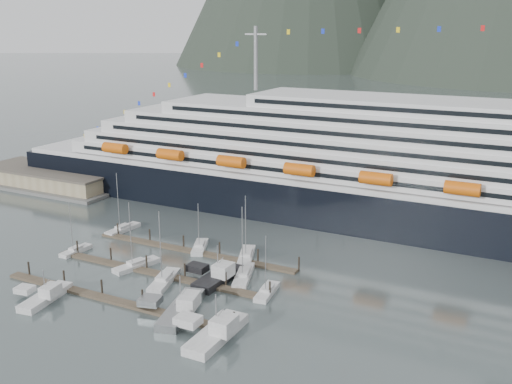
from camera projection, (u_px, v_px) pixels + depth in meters
ground at (168, 285)px, 111.07m from camera, size 1600.00×1600.00×0.00m
cruise_ship at (406, 176)px, 141.63m from camera, size 210.00×30.40×50.30m
warehouse at (51, 179)px, 178.12m from camera, size 46.00×20.00×5.80m
dock_near at (112, 299)px, 104.65m from camera, size 48.18×2.28×3.20m
dock_mid at (156, 273)px, 115.77m from camera, size 48.18×2.28×3.20m
dock_far at (193, 251)px, 126.90m from camera, size 48.18×2.28×3.20m
sailboat_a at (76, 251)px, 126.80m from camera, size 2.40×7.73×11.92m
sailboat_b at (137, 266)px, 119.04m from camera, size 5.36×10.34×14.21m
sailboat_c at (164, 281)px, 111.83m from camera, size 5.53×10.97×14.92m
sailboat_d at (243, 276)px, 114.08m from camera, size 6.24×11.64×15.05m
sailboat_e at (123, 229)px, 139.96m from camera, size 3.22×9.81×14.64m
sailboat_f at (200, 247)px, 128.75m from camera, size 5.92×9.13×11.01m
sailboat_g at (246, 257)px, 123.57m from camera, size 6.62×11.29×14.34m
sailboat_h at (267, 292)px, 107.30m from camera, size 3.46×8.49×11.77m
trawler_a at (45, 296)px, 104.85m from camera, size 8.60×11.83×6.28m
trawler_c at (180, 308)px, 100.14m from camera, size 10.94×14.95×7.41m
trawler_d at (216, 332)px, 92.12m from camera, size 10.09×13.66×8.16m
trawler_e at (217, 276)px, 112.57m from camera, size 9.42×12.36×7.98m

